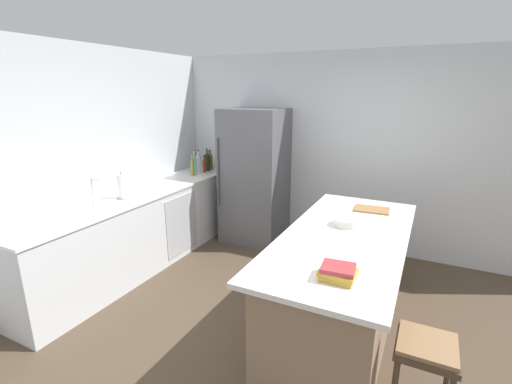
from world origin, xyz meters
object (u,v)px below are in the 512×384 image
Objects in this scene: refrigerator at (255,177)px; cookbook_stack at (338,273)px; wine_bottle at (207,162)px; soda_bottle at (199,164)px; kitchen_island at (342,283)px; cutting_board at (372,209)px; whiskey_bottle at (210,162)px; gin_bottle at (194,165)px; hot_sauce_bottle at (204,166)px; mixing_bowl at (347,222)px; sink_faucet at (94,191)px; bar_stool at (425,357)px; paper_towel_roll at (122,187)px; olive_oil_bottle at (192,167)px.

cookbook_stack is at bearing -52.70° from refrigerator.
refrigerator is 0.83m from wine_bottle.
refrigerator is 5.53× the size of wine_bottle.
soda_bottle is at bearing 140.20° from cookbook_stack.
kitchen_island is 0.89m from cutting_board.
wine_bottle is (0.03, -0.11, 0.01)m from whiskey_bottle.
kitchen_island is 6.67× the size of soda_bottle.
kitchen_island is at bearing -27.57° from gin_bottle.
refrigerator reaches higher than cutting_board.
hot_sauce_bottle is 1.03× the size of mixing_bowl.
sink_faucet is 1.19× the size of hot_sauce_bottle.
sink_faucet is (-3.26, 0.36, 0.58)m from bar_stool.
refrigerator is 0.87m from soda_bottle.
soda_bottle is 1.39× the size of mixing_bowl.
sink_faucet is at bearing -93.60° from wine_bottle.
paper_towel_roll is 1.27m from olive_oil_bottle.
kitchen_island is 7.55× the size of sink_faucet.
refrigerator reaches higher than bar_stool.
sink_faucet reaches higher than cookbook_stack.
whiskey_bottle is 1.18× the size of hot_sauce_bottle.
hot_sauce_bottle reaches higher than bar_stool.
sink_faucet is 0.88× the size of soda_bottle.
soda_bottle is at bearing 154.08° from mixing_bowl.
paper_towel_roll is 2.47m from mixing_bowl.
wine_bottle is at bearing 89.11° from olive_oil_bottle.
mixing_bowl is (2.53, 0.58, -0.12)m from sink_faucet.
refrigerator is at bearing 8.94° from soda_bottle.
wine_bottle reaches higher than hot_sauce_bottle.
kitchen_island is 2.86m from gin_bottle.
soda_bottle is at bearing 86.62° from gin_bottle.
mixing_bowl is 0.68× the size of cutting_board.
kitchen_island is 0.93m from cookbook_stack.
refrigerator reaches higher than mixing_bowl.
kitchen_island is at bearing -31.25° from hot_sauce_bottle.
whiskey_bottle is 0.84× the size of cutting_board.
paper_towel_roll is 2.71m from cookbook_stack.
whiskey_bottle reaches higher than hot_sauce_bottle.
gin_bottle reaches higher than whiskey_bottle.
paper_towel_roll reaches higher than mixing_bowl.
bar_stool is 2.09× the size of sink_faucet.
refrigerator is at bearing 63.70° from sink_faucet.
bar_stool is 3.93m from wine_bottle.
whiskey_bottle is at bearing 88.77° from gin_bottle.
refrigerator is 1.81m from paper_towel_roll.
hot_sauce_bottle is 1.08× the size of cookbook_stack.
bar_stool is at bearing -35.25° from hot_sauce_bottle.
olive_oil_bottle is at bearing 85.77° from sink_faucet.
soda_bottle is 1.01× the size of olive_oil_bottle.
wine_bottle reaches higher than olive_oil_bottle.
paper_towel_roll is at bearing 168.11° from bar_stool.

